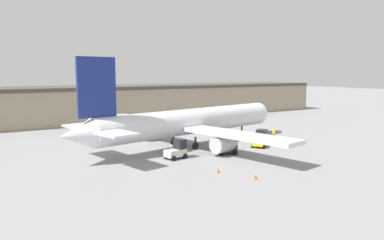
% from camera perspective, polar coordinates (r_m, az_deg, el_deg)
% --- Properties ---
extents(ground_plane, '(400.00, 400.00, 0.00)m').
position_cam_1_polar(ground_plane, '(52.70, -0.00, -3.89)').
color(ground_plane, gray).
extents(terminal_building, '(92.65, 14.83, 7.35)m').
position_cam_1_polar(terminal_building, '(86.17, -7.47, 2.85)').
color(terminal_building, gray).
rests_on(terminal_building, ground_plane).
extents(airplane, '(37.23, 34.98, 11.92)m').
position_cam_1_polar(airplane, '(51.47, -0.83, -0.34)').
color(airplane, silver).
rests_on(airplane, ground_plane).
extents(ground_crew_worker, '(0.39, 0.39, 1.79)m').
position_cam_1_polar(ground_crew_worker, '(58.37, 12.38, -2.02)').
color(ground_crew_worker, '#1E2338').
rests_on(ground_crew_worker, ground_plane).
extents(baggage_tug, '(2.75, 2.09, 2.30)m').
position_cam_1_polar(baggage_tug, '(44.64, -2.31, -4.61)').
color(baggage_tug, beige).
rests_on(baggage_tug, ground_plane).
extents(belt_loader_truck, '(2.92, 2.67, 2.38)m').
position_cam_1_polar(belt_loader_truck, '(47.32, 5.48, -3.87)').
color(belt_loader_truck, '#2D2D33').
rests_on(belt_loader_truck, ground_plane).
extents(pushback_tug, '(3.66, 3.17, 2.26)m').
position_cam_1_polar(pushback_tug, '(52.83, 10.45, -2.86)').
color(pushback_tug, yellow).
rests_on(pushback_tug, ground_plane).
extents(safety_cone_near, '(0.36, 0.36, 0.55)m').
position_cam_1_polar(safety_cone_near, '(36.69, 9.67, -8.51)').
color(safety_cone_near, '#EF590F').
rests_on(safety_cone_near, ground_plane).
extents(safety_cone_far, '(0.36, 0.36, 0.55)m').
position_cam_1_polar(safety_cone_far, '(38.52, 3.99, -7.67)').
color(safety_cone_far, '#EF590F').
rests_on(safety_cone_far, ground_plane).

